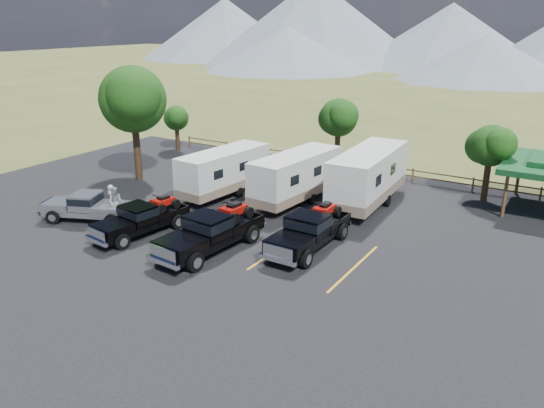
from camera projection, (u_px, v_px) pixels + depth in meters
The scene contains 18 objects.
ground at pixel (195, 271), 23.83m from camera, with size 320.00×320.00×0.00m, color #4E5E27.
asphalt_lot at pixel (234, 247), 26.22m from camera, with size 44.00×34.00×0.04m, color black.
stall_lines at pixel (245, 240), 27.01m from camera, with size 12.12×5.50×0.01m.
tree_big_nw at pixel (133, 99), 35.46m from camera, with size 5.54×5.18×7.84m.
tree_ne_a at pixel (490, 146), 31.81m from camera, with size 3.11×2.92×4.76m.
tree_north at pixel (338, 118), 38.78m from camera, with size 3.46×3.24×5.25m.
tree_nw_small at pixel (176, 118), 44.52m from camera, with size 2.59×2.43×3.85m.
rail_fence at pixel (385, 170), 37.43m from camera, with size 36.12×0.12×1.00m.
mountain_range at pixel (494, 32), 109.83m from camera, with size 209.00×71.00×20.00m.
rig_left at pixel (142, 218), 27.52m from camera, with size 2.49×5.64×1.82m.
rig_center at pixel (212, 231), 25.51m from camera, with size 2.63×6.42×2.10m.
rig_right at pixel (310, 230), 25.81m from camera, with size 2.12×5.96×1.99m.
trailer_left at pixel (224, 172), 33.42m from camera, with size 2.73×8.36×2.89m.
trailer_center at pixel (296, 177), 32.10m from camera, with size 2.84×8.70×3.01m.
trailer_right at pixel (368, 177), 31.54m from camera, with size 2.88×9.62×3.34m.
pickup_silver at pixel (89, 206), 29.38m from camera, with size 5.52×3.62×1.58m.
person_a at pixel (112, 199), 30.35m from camera, with size 0.64×0.42×1.76m, color silver.
person_b at pixel (116, 202), 29.84m from camera, with size 0.86×0.67×1.77m, color gray.
Camera 1 is at (14.32, -16.38, 10.75)m, focal length 35.00 mm.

